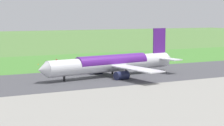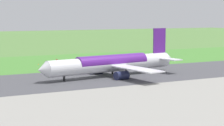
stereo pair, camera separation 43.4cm
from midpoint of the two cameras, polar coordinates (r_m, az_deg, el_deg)
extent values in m
plane|color=#547F3D|center=(130.40, -4.24, -2.22)|extent=(800.00, 800.00, 0.00)
cube|color=#47474C|center=(130.40, -4.24, -2.21)|extent=(600.00, 37.01, 0.06)
cube|color=gray|center=(80.49, 12.23, -8.05)|extent=(440.00, 110.00, 0.05)
cube|color=#478534|center=(166.07, -9.33, -0.34)|extent=(600.00, 80.00, 0.04)
cylinder|color=white|center=(134.39, 0.09, -0.13)|extent=(48.25, 12.02, 5.20)
cone|color=white|center=(121.63, -9.78, -0.96)|extent=(3.68, 5.32, 4.94)
cone|color=white|center=(150.16, 7.98, 0.77)|extent=(4.10, 4.88, 4.42)
cube|color=#591E8C|center=(146.87, 6.86, 3.20)|extent=(5.61, 1.30, 9.00)
cube|color=white|center=(143.38, 8.29, 0.56)|extent=(5.25, 9.48, 0.36)
cube|color=white|center=(151.52, 5.43, 0.94)|extent=(5.25, 9.48, 0.36)
cube|color=white|center=(126.30, 3.34, -0.77)|extent=(9.09, 22.63, 0.35)
cube|color=white|center=(144.05, -2.10, 0.18)|extent=(9.09, 22.63, 0.35)
cylinder|color=#23284C|center=(127.89, 1.48, -1.79)|extent=(4.85, 3.42, 2.80)
cylinder|color=#23284C|center=(140.10, -2.18, -1.03)|extent=(4.85, 3.42, 2.80)
cylinder|color=black|center=(125.22, -6.75, -1.84)|extent=(0.70, 0.70, 3.42)
cylinder|color=black|center=(133.28, 2.14, -1.27)|extent=(0.70, 0.70, 3.42)
cylinder|color=black|center=(139.67, 0.15, -0.89)|extent=(0.70, 0.70, 3.42)
cylinder|color=#591E8C|center=(134.33, 0.09, 0.09)|extent=(26.88, 8.95, 5.23)
cylinder|color=slate|center=(162.23, -7.79, -0.07)|extent=(0.10, 0.10, 2.31)
cube|color=red|center=(162.08, -7.80, 0.44)|extent=(0.60, 0.04, 0.60)
cone|color=orange|center=(168.78, -10.35, -0.16)|extent=(0.40, 0.40, 0.55)
camera|label=1|loc=(0.22, -89.91, 0.01)|focal=64.13mm
camera|label=2|loc=(0.22, 90.09, -0.01)|focal=64.13mm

